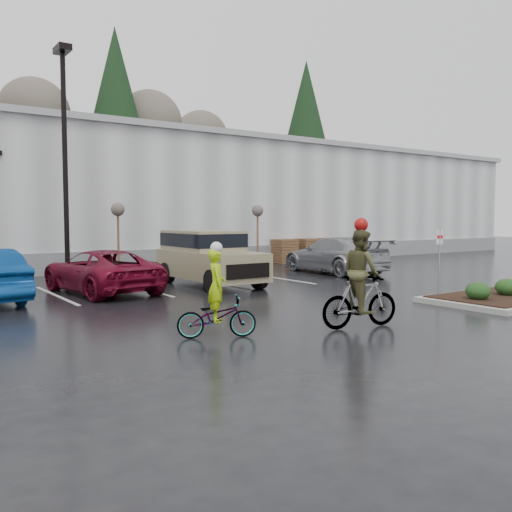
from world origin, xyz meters
TOP-DOWN VIEW (x-y plane):
  - ground at (0.00, 0.00)m, footprint 120.00×120.00m
  - warehouse at (0.00, 21.99)m, footprint 60.50×15.50m
  - wooded_ridge at (0.00, 45.00)m, footprint 80.00×25.00m
  - lamppost at (-4.00, 12.00)m, footprint 0.50×1.00m
  - sapling_mid at (-1.50, 13.00)m, footprint 0.60×0.60m
  - sapling_east at (6.00, 13.00)m, footprint 0.60×0.60m
  - pallet_stack_a at (8.50, 14.00)m, footprint 1.20×1.20m
  - pallet_stack_b at (10.20, 14.00)m, footprint 1.20×1.20m
  - pallet_stack_c at (12.00, 14.00)m, footprint 1.20×1.20m
  - shrub_a at (4.00, -1.00)m, footprint 0.70×0.70m
  - shrub_b at (5.50, -1.00)m, footprint 0.70×0.70m
  - fire_lane_sign at (3.80, 0.20)m, footprint 0.30×0.05m
  - car_red at (-4.06, 7.84)m, footprint 2.98×5.48m
  - suv_tan at (-0.06, 7.38)m, footprint 2.20×5.10m
  - car_far_silver at (6.91, 8.16)m, footprint 2.66×5.84m
  - cyclist_hivis at (-4.37, -0.36)m, footprint 1.76×1.22m
  - cyclist_olive at (-1.12, -1.33)m, footprint 2.01×1.01m

SIDE VIEW (x-z plane):
  - ground at x=0.00m, z-range 0.00..0.00m
  - shrub_a at x=4.00m, z-range 0.15..0.67m
  - shrub_b at x=5.50m, z-range 0.15..0.67m
  - cyclist_hivis at x=-4.37m, z-range -0.37..1.65m
  - pallet_stack_a at x=8.50m, z-range 0.00..1.35m
  - pallet_stack_b at x=10.20m, z-range 0.00..1.35m
  - pallet_stack_c at x=12.00m, z-range 0.00..1.35m
  - car_red at x=-4.06m, z-range 0.00..1.46m
  - car_far_silver at x=6.91m, z-range 0.00..1.66m
  - cyclist_olive at x=-1.12m, z-range -0.35..2.17m
  - suv_tan at x=-0.06m, z-range 0.00..2.06m
  - fire_lane_sign at x=3.80m, z-range 0.31..2.51m
  - sapling_mid at x=-1.50m, z-range 1.13..4.33m
  - sapling_east at x=6.00m, z-range 1.13..4.33m
  - wooded_ridge at x=0.00m, z-range 0.00..6.00m
  - warehouse at x=0.00m, z-range 0.05..7.25m
  - lamppost at x=-4.00m, z-range 1.07..10.30m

